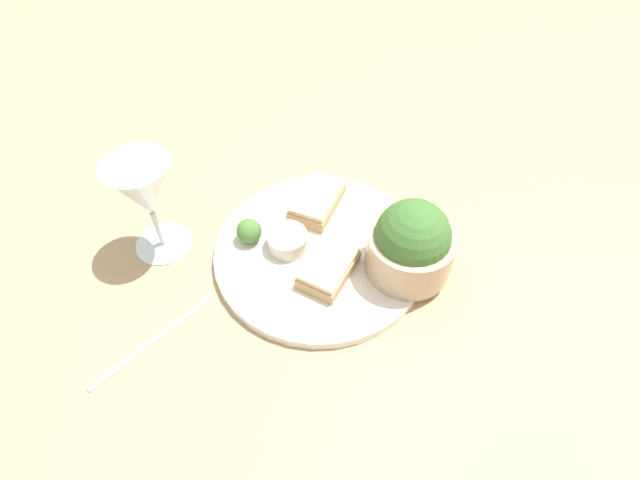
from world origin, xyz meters
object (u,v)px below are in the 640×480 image
object	(u,v)px
salad_bowl	(411,244)
cheese_toast_far	(328,268)
fork	(153,340)
wine_glass	(145,193)
cheese_toast_near	(317,200)
sauce_ramekin	(288,240)

from	to	relation	value
salad_bowl	cheese_toast_far	bearing A→B (deg)	144.94
fork	wine_glass	bearing A→B (deg)	54.67
wine_glass	fork	xyz separation A→B (m)	(-0.09, -0.13, -0.10)
cheese_toast_near	fork	size ratio (longest dim) A/B	0.62
salad_bowl	cheese_toast_near	bearing A→B (deg)	95.54
cheese_toast_near	cheese_toast_far	bearing A→B (deg)	-124.71
cheese_toast_far	wine_glass	size ratio (longest dim) A/B	0.64
cheese_toast_far	fork	size ratio (longest dim) A/B	0.55
sauce_ramekin	cheese_toast_near	distance (m)	0.09
sauce_ramekin	cheese_toast_near	world-z (taller)	same
cheese_toast_near	cheese_toast_far	size ratio (longest dim) A/B	1.12
salad_bowl	cheese_toast_far	world-z (taller)	salad_bowl
salad_bowl	cheese_toast_near	xyz separation A→B (m)	(-0.02, 0.17, -0.04)
sauce_ramekin	fork	distance (m)	0.22
sauce_ramekin	cheese_toast_far	world-z (taller)	same
cheese_toast_far	salad_bowl	bearing A→B (deg)	-35.06
fork	salad_bowl	bearing A→B (deg)	-23.66
cheese_toast_near	cheese_toast_far	world-z (taller)	same
cheese_toast_near	wine_glass	xyz separation A→B (m)	(-0.21, 0.10, 0.08)
salad_bowl	fork	size ratio (longest dim) A/B	0.64
cheese_toast_near	fork	distance (m)	0.30
cheese_toast_far	wine_glass	distance (m)	0.26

